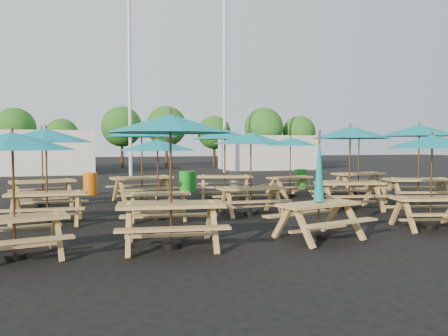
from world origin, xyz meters
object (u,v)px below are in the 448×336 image
object	(u,v)px
waste_bin_3	(235,181)
waste_bin_4	(301,179)
picnic_unit_6	(319,194)
picnic_unit_2	(42,138)
picnic_unit_1	(46,140)
waste_bin_0	(90,184)
picnic_unit_4	(157,149)
picnic_unit_3	(170,131)
waste_bin_1	(186,182)
waste_bin_2	(189,181)
picnic_unit_9	(432,147)
picnic_unit_8	(225,138)
picnic_unit_5	(142,136)
picnic_unit_14	(359,138)
picnic_unit_10	(350,137)
picnic_unit_7	(251,143)
picnic_unit_11	(290,145)
picnic_unit_13	(419,135)
picnic_unit_0	(12,148)

from	to	relation	value
waste_bin_3	waste_bin_4	xyz separation A→B (m)	(3.13, 0.35, 0.00)
picnic_unit_6	waste_bin_4	distance (m)	10.38
picnic_unit_2	waste_bin_3	bearing A→B (deg)	6.64
picnic_unit_1	waste_bin_0	distance (m)	6.46
picnic_unit_4	picnic_unit_6	distance (m)	4.30
picnic_unit_3	waste_bin_4	world-z (taller)	picnic_unit_3
waste_bin_3	picnic_unit_4	bearing A→B (deg)	-124.58
waste_bin_1	waste_bin_2	xyz separation A→B (m)	(0.20, 0.23, 0.00)
picnic_unit_9	waste_bin_2	xyz separation A→B (m)	(-3.47, 9.20, -1.42)
picnic_unit_8	picnic_unit_6	bearing A→B (deg)	-75.91
picnic_unit_8	waste_bin_1	distance (m)	3.12
picnic_unit_5	picnic_unit_1	bearing A→B (deg)	-140.02
picnic_unit_14	waste_bin_3	bearing A→B (deg)	144.23
picnic_unit_2	picnic_unit_3	distance (m)	7.08
waste_bin_3	picnic_unit_10	bearing A→B (deg)	-75.25
picnic_unit_8	picnic_unit_9	xyz separation A→B (m)	(2.82, -6.50, -0.28)
picnic_unit_7	waste_bin_2	distance (m)	6.37
picnic_unit_11	picnic_unit_13	world-z (taller)	picnic_unit_13
picnic_unit_0	picnic_unit_14	xyz separation A→B (m)	(10.87, 6.45, 0.32)
picnic_unit_2	waste_bin_3	world-z (taller)	picnic_unit_2
picnic_unit_0	picnic_unit_8	distance (m)	8.74
picnic_unit_10	waste_bin_3	world-z (taller)	picnic_unit_10
picnic_unit_14	waste_bin_2	bearing A→B (deg)	149.57
picnic_unit_1	picnic_unit_11	distance (m)	8.58
picnic_unit_3	picnic_unit_11	distance (m)	8.58
picnic_unit_7	waste_bin_1	world-z (taller)	picnic_unit_7
picnic_unit_0	waste_bin_0	size ratio (longest dim) A/B	2.83
picnic_unit_2	waste_bin_2	size ratio (longest dim) A/B	3.22
picnic_unit_10	picnic_unit_2	bearing A→B (deg)	168.48
picnic_unit_0	picnic_unit_14	bearing A→B (deg)	18.49
picnic_unit_14	waste_bin_0	distance (m)	10.28
picnic_unit_6	picnic_unit_1	bearing A→B (deg)	134.00
waste_bin_4	waste_bin_1	bearing A→B (deg)	-178.14
picnic_unit_7	waste_bin_4	xyz separation A→B (m)	(4.64, 6.12, -1.52)
waste_bin_1	picnic_unit_0	bearing A→B (deg)	-117.72
picnic_unit_4	picnic_unit_11	world-z (taller)	picnic_unit_11
picnic_unit_1	waste_bin_1	distance (m)	7.63
picnic_unit_9	waste_bin_1	xyz separation A→B (m)	(-3.66, 8.98, -1.42)
picnic_unit_9	waste_bin_1	size ratio (longest dim) A/B	2.86
waste_bin_4	waste_bin_0	bearing A→B (deg)	179.16
waste_bin_0	picnic_unit_7	bearing A→B (deg)	-56.59
picnic_unit_11	waste_bin_0	world-z (taller)	picnic_unit_11
waste_bin_0	picnic_unit_4	bearing A→B (deg)	-75.61
picnic_unit_0	picnic_unit_10	distance (m)	8.93
picnic_unit_0	picnic_unit_13	distance (m)	11.35
picnic_unit_5	waste_bin_0	xyz separation A→B (m)	(-1.63, 2.76, -1.76)
picnic_unit_4	picnic_unit_13	xyz separation A→B (m)	(8.05, 0.16, 0.42)
picnic_unit_3	waste_bin_2	distance (m)	9.77
picnic_unit_5	picnic_unit_14	size ratio (longest dim) A/B	1.14
picnic_unit_11	picnic_unit_13	distance (m)	4.31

